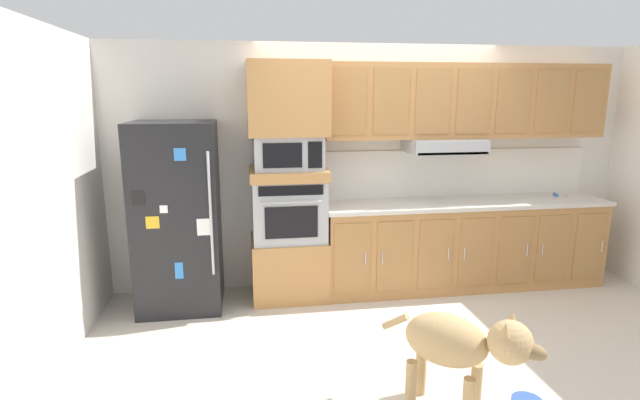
% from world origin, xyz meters
% --- Properties ---
extents(ground_plane, '(9.60, 9.60, 0.00)m').
position_xyz_m(ground_plane, '(0.00, 0.00, 0.00)').
color(ground_plane, beige).
extents(back_kitchen_wall, '(6.20, 0.12, 2.50)m').
position_xyz_m(back_kitchen_wall, '(0.00, 1.11, 1.25)').
color(back_kitchen_wall, silver).
rests_on(back_kitchen_wall, ground).
extents(side_panel_left, '(0.12, 7.10, 2.50)m').
position_xyz_m(side_panel_left, '(-2.80, 0.00, 1.25)').
color(side_panel_left, silver).
rests_on(side_panel_left, ground).
extents(refrigerator, '(0.76, 0.73, 1.76)m').
position_xyz_m(refrigerator, '(-2.00, 0.68, 0.88)').
color(refrigerator, black).
rests_on(refrigerator, ground).
extents(oven_base_cabinet, '(0.74, 0.62, 0.60)m').
position_xyz_m(oven_base_cabinet, '(-0.96, 0.75, 0.30)').
color(oven_base_cabinet, '#B77F47').
rests_on(oven_base_cabinet, ground).
extents(built_in_oven, '(0.70, 0.62, 0.60)m').
position_xyz_m(built_in_oven, '(-0.96, 0.75, 0.90)').
color(built_in_oven, '#A8AAAF').
rests_on(built_in_oven, oven_base_cabinet).
extents(appliance_mid_shelf, '(0.74, 0.62, 0.10)m').
position_xyz_m(appliance_mid_shelf, '(-0.96, 0.75, 1.25)').
color(appliance_mid_shelf, '#B77F47').
rests_on(appliance_mid_shelf, built_in_oven).
extents(microwave, '(0.64, 0.54, 0.32)m').
position_xyz_m(microwave, '(-0.96, 0.75, 1.46)').
color(microwave, '#A8AAAF').
rests_on(microwave, appliance_mid_shelf).
extents(appliance_upper_cabinet, '(0.74, 0.62, 0.68)m').
position_xyz_m(appliance_upper_cabinet, '(-0.96, 0.75, 1.96)').
color(appliance_upper_cabinet, '#B77F47').
rests_on(appliance_upper_cabinet, microwave).
extents(lower_cabinet_run, '(2.93, 0.63, 0.88)m').
position_xyz_m(lower_cabinet_run, '(0.88, 0.75, 0.44)').
color(lower_cabinet_run, '#B77F47').
rests_on(lower_cabinet_run, ground).
extents(countertop_slab, '(2.97, 0.64, 0.04)m').
position_xyz_m(countertop_slab, '(0.88, 0.75, 0.90)').
color(countertop_slab, beige).
rests_on(countertop_slab, lower_cabinet_run).
extents(backsplash_panel, '(2.97, 0.02, 0.50)m').
position_xyz_m(backsplash_panel, '(0.88, 1.04, 1.17)').
color(backsplash_panel, white).
rests_on(backsplash_panel, countertop_slab).
extents(upper_cabinet_with_hood, '(2.93, 0.48, 0.88)m').
position_xyz_m(upper_cabinet_with_hood, '(0.86, 0.87, 1.90)').
color(upper_cabinet_with_hood, '#B77F47').
rests_on(upper_cabinet_with_hood, backsplash_panel).
extents(screwdriver, '(0.15, 0.14, 0.03)m').
position_xyz_m(screwdriver, '(1.96, 0.82, 0.93)').
color(screwdriver, blue).
rests_on(screwdriver, countertop_slab).
extents(dog, '(0.82, 0.72, 0.74)m').
position_xyz_m(dog, '(-0.08, -1.30, 0.49)').
color(dog, tan).
rests_on(dog, ground).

